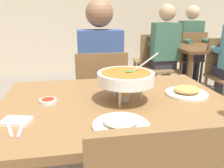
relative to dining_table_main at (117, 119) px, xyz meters
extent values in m
cube|color=brown|center=(0.00, 0.00, 0.09)|extent=(1.24, 0.91, 0.04)
cylinder|color=brown|center=(-0.56, 0.40, -0.29)|extent=(0.07, 0.07, 0.71)
cylinder|color=brown|center=(0.56, 0.40, -0.29)|extent=(0.07, 0.07, 0.71)
cube|color=brown|center=(0.00, 0.84, -0.20)|extent=(0.44, 0.44, 0.03)
cube|color=brown|center=(0.00, 0.64, 0.04)|extent=(0.42, 0.04, 0.45)
cylinder|color=brown|center=(0.19, 1.03, -0.43)|extent=(0.04, 0.04, 0.42)
cylinder|color=brown|center=(-0.19, 1.03, -0.43)|extent=(0.04, 0.04, 0.42)
cylinder|color=brown|center=(0.19, 0.65, -0.43)|extent=(0.04, 0.04, 0.42)
cylinder|color=brown|center=(-0.19, 0.65, -0.43)|extent=(0.04, 0.04, 0.42)
cylinder|color=#2D2D38|center=(0.10, 0.86, -0.41)|extent=(0.10, 0.10, 0.45)
cylinder|color=#2D2D38|center=(-0.10, 0.86, -0.41)|extent=(0.10, 0.10, 0.45)
cube|color=#2D2D38|center=(0.00, 0.82, -0.13)|extent=(0.32, 0.32, 0.12)
cube|color=#334C8C|center=(0.00, 0.74, 0.18)|extent=(0.36, 0.20, 0.50)
sphere|color=#846047|center=(0.00, 0.74, 0.56)|extent=(0.22, 0.22, 0.22)
cylinder|color=#334C8C|center=(0.16, 0.94, 0.13)|extent=(0.08, 0.28, 0.08)
cylinder|color=#334C8C|center=(-0.16, 0.94, 0.13)|extent=(0.08, 0.28, 0.08)
cylinder|color=silver|center=(0.14, -0.01, 0.16)|extent=(0.01, 0.01, 0.10)
cylinder|color=silver|center=(0.00, 0.07, 0.16)|extent=(0.01, 0.01, 0.10)
cylinder|color=silver|center=(0.00, -0.08, 0.16)|extent=(0.01, 0.01, 0.10)
torus|color=silver|center=(0.05, -0.01, 0.21)|extent=(0.21, 0.21, 0.01)
cylinder|color=#B2B2B7|center=(0.05, -0.01, 0.13)|extent=(0.05, 0.05, 0.04)
cone|color=orange|center=(0.05, -0.01, 0.16)|extent=(0.02, 0.02, 0.04)
cylinder|color=white|center=(0.05, -0.01, 0.24)|extent=(0.30, 0.30, 0.06)
cylinder|color=#AD6023|center=(0.05, -0.01, 0.26)|extent=(0.26, 0.26, 0.01)
ellipsoid|color=#388433|center=(0.07, -0.01, 0.27)|extent=(0.05, 0.03, 0.01)
cylinder|color=silver|center=(0.14, 0.01, 0.30)|extent=(0.18, 0.01, 0.13)
cylinder|color=white|center=(-0.04, -0.30, 0.12)|extent=(0.24, 0.24, 0.01)
ellipsoid|color=white|center=(-0.04, -0.30, 0.14)|extent=(0.15, 0.13, 0.04)
cylinder|color=white|center=(0.42, 0.03, 0.12)|extent=(0.24, 0.24, 0.01)
ellipsoid|color=tan|center=(0.42, 0.03, 0.14)|extent=(0.15, 0.13, 0.04)
cylinder|color=white|center=(-0.36, 0.03, 0.12)|extent=(0.09, 0.09, 0.02)
cylinder|color=maroon|center=(-0.36, 0.03, 0.13)|extent=(0.07, 0.07, 0.01)
cube|color=white|center=(-0.48, -0.18, 0.12)|extent=(0.14, 0.11, 0.02)
cube|color=silver|center=(-0.50, -0.23, 0.11)|extent=(0.07, 0.16, 0.01)
cube|color=silver|center=(-0.45, -0.23, 0.11)|extent=(0.02, 0.17, 0.01)
cube|color=brown|center=(1.67, 1.83, 0.09)|extent=(1.00, 0.80, 0.04)
cylinder|color=brown|center=(1.23, 1.49, -0.29)|extent=(0.07, 0.07, 0.71)
cylinder|color=brown|center=(1.23, 2.17, -0.29)|extent=(0.07, 0.07, 0.71)
cylinder|color=brown|center=(2.11, 2.17, -0.29)|extent=(0.07, 0.07, 0.71)
cube|color=brown|center=(1.69, 2.47, -0.20)|extent=(0.45, 0.45, 0.03)
cube|color=brown|center=(1.69, 2.27, 0.04)|extent=(0.42, 0.05, 0.45)
cylinder|color=brown|center=(1.87, 2.67, -0.43)|extent=(0.04, 0.04, 0.42)
cylinder|color=brown|center=(1.49, 2.66, -0.43)|extent=(0.04, 0.04, 0.42)
cylinder|color=brown|center=(1.88, 2.29, -0.43)|extent=(0.04, 0.04, 0.42)
cylinder|color=brown|center=(1.50, 2.28, -0.43)|extent=(0.04, 0.04, 0.42)
cube|color=brown|center=(1.64, 1.47, 0.04)|extent=(0.42, 0.05, 0.45)
cylinder|color=brown|center=(1.46, 1.07, -0.43)|extent=(0.04, 0.04, 0.42)
cylinder|color=brown|center=(1.45, 1.45, -0.43)|extent=(0.04, 0.04, 0.42)
cube|color=brown|center=(0.97, 1.86, -0.20)|extent=(0.49, 0.49, 0.03)
cube|color=brown|center=(0.95, 2.06, 0.04)|extent=(0.42, 0.09, 0.45)
cylinder|color=brown|center=(0.81, 1.64, -0.43)|extent=(0.04, 0.04, 0.42)
cylinder|color=brown|center=(1.19, 1.69, -0.43)|extent=(0.04, 0.04, 0.42)
cylinder|color=brown|center=(0.76, 2.02, -0.43)|extent=(0.04, 0.04, 0.42)
cylinder|color=brown|center=(1.14, 2.07, -0.43)|extent=(0.04, 0.04, 0.42)
cube|color=brown|center=(0.98, 2.38, -0.20)|extent=(0.48, 0.48, 0.03)
cube|color=brown|center=(1.18, 2.36, 0.04)|extent=(0.08, 0.42, 0.45)
cylinder|color=brown|center=(0.81, 2.59, -0.43)|extent=(0.04, 0.04, 0.42)
cylinder|color=brown|center=(0.77, 2.21, -0.43)|extent=(0.04, 0.04, 0.42)
cylinder|color=brown|center=(1.19, 2.55, -0.43)|extent=(0.04, 0.04, 0.42)
cylinder|color=brown|center=(1.15, 2.17, -0.43)|extent=(0.04, 0.04, 0.42)
cylinder|color=#2D2D38|center=(1.59, 2.30, -0.41)|extent=(0.10, 0.10, 0.45)
cylinder|color=#2D2D38|center=(1.79, 2.30, -0.41)|extent=(0.10, 0.10, 0.45)
cube|color=#2D2D38|center=(1.69, 2.34, -0.13)|extent=(0.32, 0.32, 0.12)
cube|color=#3D6B56|center=(1.69, 2.42, 0.18)|extent=(0.36, 0.20, 0.50)
sphere|color=beige|center=(1.69, 2.42, 0.56)|extent=(0.22, 0.22, 0.22)
cylinder|color=#3D6B56|center=(1.53, 2.22, 0.13)|extent=(0.08, 0.28, 0.08)
cylinder|color=#3D6B56|center=(1.85, 2.22, 0.13)|extent=(0.08, 0.28, 0.08)
cylinder|color=#2D2D38|center=(1.55, 1.32, -0.41)|extent=(0.10, 0.10, 0.45)
cylinder|color=teal|center=(1.49, 1.40, 0.13)|extent=(0.08, 0.28, 0.08)
cylinder|color=#2D2D38|center=(1.13, 1.97, -0.41)|extent=(0.10, 0.10, 0.45)
cylinder|color=#2D2D38|center=(0.93, 1.97, -0.41)|extent=(0.10, 0.10, 0.45)
cube|color=#2D2D38|center=(1.03, 1.93, -0.13)|extent=(0.32, 0.32, 0.12)
cube|color=#3D6B56|center=(1.03, 1.85, 0.18)|extent=(0.36, 0.20, 0.50)
sphere|color=tan|center=(1.03, 1.85, 0.56)|extent=(0.22, 0.22, 0.22)
cylinder|color=#3D6B56|center=(1.19, 2.05, 0.13)|extent=(0.08, 0.28, 0.08)
cylinder|color=#3D6B56|center=(0.87, 2.05, 0.13)|extent=(0.08, 0.28, 0.08)
camera|label=1|loc=(-0.22, -1.15, 0.57)|focal=37.05mm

